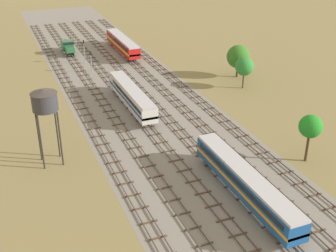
{
  "coord_description": "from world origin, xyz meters",
  "views": [
    {
      "loc": [
        -24.74,
        -26.36,
        33.72
      ],
      "look_at": [
        0.0,
        33.95,
        1.5
      ],
      "focal_mm": 47.31,
      "sensor_mm": 36.0,
      "label": 1
    }
  ],
  "objects_px": {
    "passenger_coach_centre_nearest": "(245,181)",
    "diesel_railcar_centre_right_mid": "(122,43)",
    "signal_post_nearest": "(84,49)",
    "shunter_loco_left_midfar": "(68,46)",
    "signal_post_near": "(91,59)",
    "diesel_railcar_centre_left_near": "(132,95)",
    "water_tower": "(45,102)"
  },
  "relations": [
    {
      "from": "passenger_coach_centre_nearest",
      "to": "diesel_railcar_centre_right_mid",
      "type": "xyz_separation_m",
      "value": [
        4.38,
        67.27,
        -0.02
      ]
    },
    {
      "from": "passenger_coach_centre_nearest",
      "to": "signal_post_nearest",
      "type": "relative_size",
      "value": 3.77
    },
    {
      "from": "shunter_loco_left_midfar",
      "to": "signal_post_near",
      "type": "xyz_separation_m",
      "value": [
        2.19,
        -16.69,
        1.18
      ]
    },
    {
      "from": "diesel_railcar_centre_left_near",
      "to": "shunter_loco_left_midfar",
      "type": "height_order",
      "value": "diesel_railcar_centre_left_near"
    },
    {
      "from": "passenger_coach_centre_nearest",
      "to": "diesel_railcar_centre_right_mid",
      "type": "height_order",
      "value": "same"
    },
    {
      "from": "signal_post_nearest",
      "to": "signal_post_near",
      "type": "height_order",
      "value": "signal_post_nearest"
    },
    {
      "from": "diesel_railcar_centre_right_mid",
      "to": "water_tower",
      "type": "bearing_deg",
      "value": -117.9
    },
    {
      "from": "shunter_loco_left_midfar",
      "to": "signal_post_nearest",
      "type": "distance_m",
      "value": 10.19
    },
    {
      "from": "signal_post_near",
      "to": "diesel_railcar_centre_left_near",
      "type": "bearing_deg",
      "value": -84.49
    },
    {
      "from": "signal_post_nearest",
      "to": "signal_post_near",
      "type": "distance_m",
      "value": 6.9
    },
    {
      "from": "signal_post_nearest",
      "to": "diesel_railcar_centre_right_mid",
      "type": "bearing_deg",
      "value": 23.77
    },
    {
      "from": "passenger_coach_centre_nearest",
      "to": "shunter_loco_left_midfar",
      "type": "bearing_deg",
      "value": 96.92
    },
    {
      "from": "water_tower",
      "to": "shunter_loco_left_midfar",
      "type": "bearing_deg",
      "value": 76.76
    },
    {
      "from": "passenger_coach_centre_nearest",
      "to": "diesel_railcar_centre_right_mid",
      "type": "relative_size",
      "value": 1.07
    },
    {
      "from": "water_tower",
      "to": "diesel_railcar_centre_left_near",
      "type": "bearing_deg",
      "value": 39.96
    },
    {
      "from": "signal_post_near",
      "to": "water_tower",
      "type": "bearing_deg",
      "value": -111.83
    },
    {
      "from": "water_tower",
      "to": "signal_post_nearest",
      "type": "distance_m",
      "value": 46.69
    },
    {
      "from": "passenger_coach_centre_nearest",
      "to": "shunter_loco_left_midfar",
      "type": "xyz_separation_m",
      "value": [
        -8.77,
        72.25,
        -0.6
      ]
    },
    {
      "from": "signal_post_near",
      "to": "shunter_loco_left_midfar",
      "type": "bearing_deg",
      "value": 97.48
    },
    {
      "from": "diesel_railcar_centre_left_near",
      "to": "signal_post_nearest",
      "type": "xyz_separation_m",
      "value": [
        -2.19,
        29.61,
        1.08
      ]
    },
    {
      "from": "shunter_loco_left_midfar",
      "to": "signal_post_near",
      "type": "distance_m",
      "value": 16.87
    },
    {
      "from": "signal_post_near",
      "to": "signal_post_nearest",
      "type": "bearing_deg",
      "value": 90.0
    },
    {
      "from": "passenger_coach_centre_nearest",
      "to": "shunter_loco_left_midfar",
      "type": "height_order",
      "value": "passenger_coach_centre_nearest"
    },
    {
      "from": "passenger_coach_centre_nearest",
      "to": "diesel_railcar_centre_left_near",
      "type": "relative_size",
      "value": 1.07
    },
    {
      "from": "shunter_loco_left_midfar",
      "to": "signal_post_nearest",
      "type": "relative_size",
      "value": 1.45
    },
    {
      "from": "passenger_coach_centre_nearest",
      "to": "signal_post_near",
      "type": "distance_m",
      "value": 55.95
    },
    {
      "from": "diesel_railcar_centre_right_mid",
      "to": "shunter_loco_left_midfar",
      "type": "xyz_separation_m",
      "value": [
        -13.15,
        4.98,
        -0.59
      ]
    },
    {
      "from": "diesel_railcar_centre_right_mid",
      "to": "signal_post_nearest",
      "type": "xyz_separation_m",
      "value": [
        -10.96,
        -4.83,
        1.08
      ]
    },
    {
      "from": "diesel_railcar_centre_left_near",
      "to": "water_tower",
      "type": "xyz_separation_m",
      "value": [
        -17.01,
        -14.25,
        7.11
      ]
    },
    {
      "from": "passenger_coach_centre_nearest",
      "to": "diesel_railcar_centre_left_near",
      "type": "xyz_separation_m",
      "value": [
        -4.38,
        32.83,
        -0.02
      ]
    },
    {
      "from": "passenger_coach_centre_nearest",
      "to": "diesel_railcar_centre_left_near",
      "type": "distance_m",
      "value": 33.12
    },
    {
      "from": "diesel_railcar_centre_left_near",
      "to": "water_tower",
      "type": "height_order",
      "value": "water_tower"
    }
  ]
}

